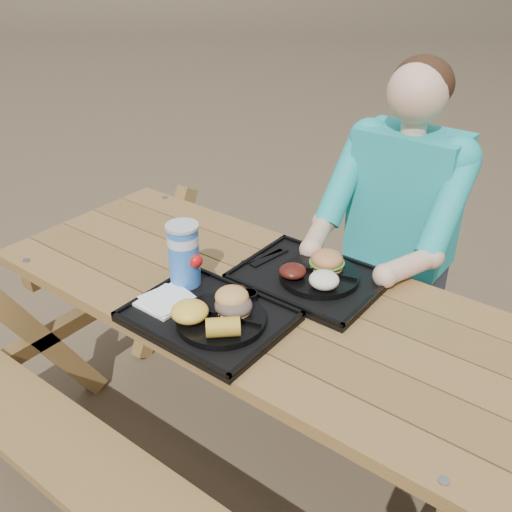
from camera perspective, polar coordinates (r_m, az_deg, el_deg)
The scene contains 18 objects.
ground at distance 2.32m, azimuth -0.00°, elevation -19.19°, with size 60.00×60.00×0.00m, color #999999.
picnic_table at distance 2.05m, azimuth -0.00°, elevation -12.32°, with size 1.80×1.49×0.75m, color #999999, non-canonical shape.
tray_near at distance 1.69m, azimuth -4.78°, elevation -6.17°, with size 0.45×0.35×0.02m, color black.
tray_far at distance 1.87m, azimuth 5.37°, elevation -2.33°, with size 0.45×0.35×0.02m, color black.
plate_near at distance 1.65m, azimuth -3.49°, elevation -6.38°, with size 0.26×0.26×0.02m, color black.
plate_far at distance 1.85m, azimuth 6.34°, elevation -1.98°, with size 0.26×0.26×0.02m, color black.
napkin_stack at distance 1.75m, azimuth -9.19°, elevation -4.38°, with size 0.14×0.14×0.02m, color white.
soda_cup at distance 1.79m, azimuth -7.21°, elevation 0.00°, with size 0.10×0.10×0.20m, color blue.
condiment_bbq at distance 1.75m, azimuth -1.77°, elevation -3.68°, with size 0.05×0.05×0.03m, color #320F05.
condiment_mustard at distance 1.73m, azimuth -0.70°, elevation -4.10°, with size 0.05×0.05×0.03m, color yellow.
sandwich at distance 1.63m, azimuth -2.29°, elevation -4.01°, with size 0.10×0.10×0.11m, color #E49E50, non-canonical shape.
mac_cheese at distance 1.62m, azimuth -6.65°, elevation -5.53°, with size 0.11×0.11×0.05m, color yellow.
corn_cob at distance 1.56m, azimuth -3.33°, elevation -7.12°, with size 0.09×0.09×0.05m, color gold, non-canonical shape.
cutlery_far at distance 1.96m, azimuth 1.34°, elevation -0.14°, with size 0.03×0.16×0.01m, color black.
burger at distance 1.85m, azimuth 7.14°, elevation 0.04°, with size 0.11×0.11×0.10m, color #CB7C47, non-canonical shape.
baked_beans at distance 1.81m, azimuth 3.69°, elevation -1.51°, with size 0.09×0.09×0.04m, color #4D160F.
potato_salad at distance 1.77m, azimuth 6.82°, elevation -2.39°, with size 0.09×0.09×0.05m, color white.
diner at distance 2.32m, azimuth 13.83°, elevation 0.29°, with size 0.48×0.84×1.28m, color teal, non-canonical shape.
Camera 1 is at (0.92, -1.21, 1.75)m, focal length 40.00 mm.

